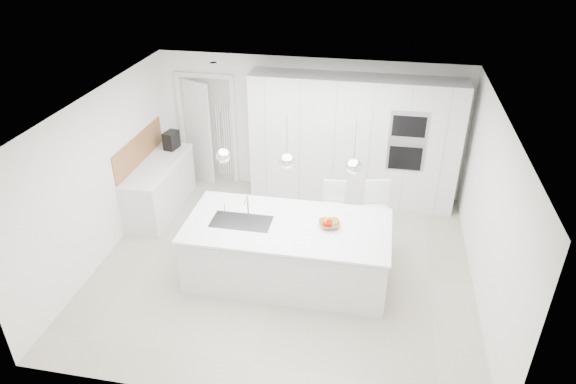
% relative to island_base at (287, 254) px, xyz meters
% --- Properties ---
extents(floor, '(5.50, 5.50, 0.00)m').
position_rel_island_base_xyz_m(floor, '(-0.10, 0.30, -0.43)').
color(floor, '#BBB199').
rests_on(floor, ground).
extents(wall_back, '(5.50, 0.00, 5.50)m').
position_rel_island_base_xyz_m(wall_back, '(-0.10, 2.80, 0.82)').
color(wall_back, white).
rests_on(wall_back, ground).
extents(wall_left, '(0.00, 5.00, 5.00)m').
position_rel_island_base_xyz_m(wall_left, '(-2.85, 0.30, 0.82)').
color(wall_left, white).
rests_on(wall_left, ground).
extents(ceiling, '(5.50, 5.50, 0.00)m').
position_rel_island_base_xyz_m(ceiling, '(-0.10, 0.30, 2.07)').
color(ceiling, white).
rests_on(ceiling, wall_back).
extents(tall_cabinets, '(3.60, 0.60, 2.30)m').
position_rel_island_base_xyz_m(tall_cabinets, '(0.70, 2.50, 0.72)').
color(tall_cabinets, silver).
rests_on(tall_cabinets, floor).
extents(oven_stack, '(0.62, 0.04, 1.05)m').
position_rel_island_base_xyz_m(oven_stack, '(1.60, 2.19, 0.92)').
color(oven_stack, '#A5A5A8').
rests_on(oven_stack, tall_cabinets).
extents(doorway_frame, '(1.11, 0.08, 2.13)m').
position_rel_island_base_xyz_m(doorway_frame, '(-2.05, 2.77, 0.59)').
color(doorway_frame, white).
rests_on(doorway_frame, floor).
extents(hallway_door, '(0.76, 0.38, 2.00)m').
position_rel_island_base_xyz_m(hallway_door, '(-2.30, 2.72, 0.57)').
color(hallway_door, white).
rests_on(hallway_door, floor).
extents(radiator, '(0.32, 0.04, 1.40)m').
position_rel_island_base_xyz_m(radiator, '(-1.73, 2.76, 0.42)').
color(radiator, white).
rests_on(radiator, floor).
extents(left_base_cabinets, '(0.60, 1.80, 0.86)m').
position_rel_island_base_xyz_m(left_base_cabinets, '(-2.55, 1.50, 0.00)').
color(left_base_cabinets, silver).
rests_on(left_base_cabinets, floor).
extents(left_worktop, '(0.62, 1.82, 0.04)m').
position_rel_island_base_xyz_m(left_worktop, '(-2.55, 1.50, 0.45)').
color(left_worktop, white).
rests_on(left_worktop, left_base_cabinets).
extents(oak_backsplash, '(0.02, 1.80, 0.50)m').
position_rel_island_base_xyz_m(oak_backsplash, '(-2.84, 1.50, 0.72)').
color(oak_backsplash, '#AC7446').
rests_on(oak_backsplash, wall_left).
extents(island_base, '(2.80, 1.20, 0.86)m').
position_rel_island_base_xyz_m(island_base, '(0.00, 0.00, 0.00)').
color(island_base, silver).
rests_on(island_base, floor).
extents(island_worktop, '(2.84, 1.40, 0.04)m').
position_rel_island_base_xyz_m(island_worktop, '(0.00, 0.05, 0.45)').
color(island_worktop, white).
rests_on(island_worktop, island_base).
extents(island_sink, '(0.84, 0.44, 0.18)m').
position_rel_island_base_xyz_m(island_sink, '(-0.65, -0.00, 0.39)').
color(island_sink, '#3F3F42').
rests_on(island_sink, island_worktop).
extents(island_tap, '(0.02, 0.02, 0.30)m').
position_rel_island_base_xyz_m(island_tap, '(-0.60, 0.20, 0.62)').
color(island_tap, white).
rests_on(island_tap, island_worktop).
extents(pendant_left, '(0.20, 0.20, 0.20)m').
position_rel_island_base_xyz_m(pendant_left, '(-0.85, -0.00, 1.47)').
color(pendant_left, white).
rests_on(pendant_left, ceiling).
extents(pendant_mid, '(0.20, 0.20, 0.20)m').
position_rel_island_base_xyz_m(pendant_mid, '(-0.00, -0.00, 1.47)').
color(pendant_mid, white).
rests_on(pendant_mid, ceiling).
extents(pendant_right, '(0.20, 0.20, 0.20)m').
position_rel_island_base_xyz_m(pendant_right, '(0.85, -0.00, 1.47)').
color(pendant_right, white).
rests_on(pendant_right, ceiling).
extents(fruit_bowl, '(0.36, 0.36, 0.07)m').
position_rel_island_base_xyz_m(fruit_bowl, '(0.57, 0.10, 0.51)').
color(fruit_bowl, '#AC7446').
rests_on(fruit_bowl, island_worktop).
extents(espresso_machine, '(0.24, 0.32, 0.32)m').
position_rel_island_base_xyz_m(espresso_machine, '(-2.53, 2.15, 0.63)').
color(espresso_machine, black).
rests_on(espresso_machine, left_worktop).
extents(bar_stool_left, '(0.38, 0.51, 1.08)m').
position_rel_island_base_xyz_m(bar_stool_left, '(0.53, 0.96, 0.11)').
color(bar_stool_left, white).
rests_on(bar_stool_left, floor).
extents(bar_stool_right, '(0.51, 0.61, 1.17)m').
position_rel_island_base_xyz_m(bar_stool_right, '(1.18, 0.92, 0.15)').
color(bar_stool_right, white).
rests_on(bar_stool_right, floor).
extents(apple_a, '(0.07, 0.07, 0.07)m').
position_rel_island_base_xyz_m(apple_a, '(0.58, 0.07, 0.54)').
color(apple_a, '#B91B06').
rests_on(apple_a, fruit_bowl).
extents(apple_b, '(0.07, 0.07, 0.07)m').
position_rel_island_base_xyz_m(apple_b, '(0.57, 0.13, 0.54)').
color(apple_b, '#B91B06').
rests_on(apple_b, fruit_bowl).
extents(apple_c, '(0.08, 0.08, 0.08)m').
position_rel_island_base_xyz_m(apple_c, '(0.53, 0.06, 0.54)').
color(apple_c, '#B91B06').
rests_on(apple_c, fruit_bowl).
extents(banana_bunch, '(0.23, 0.17, 0.21)m').
position_rel_island_base_xyz_m(banana_bunch, '(0.60, 0.09, 0.58)').
color(banana_bunch, yellow).
rests_on(banana_bunch, fruit_bowl).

